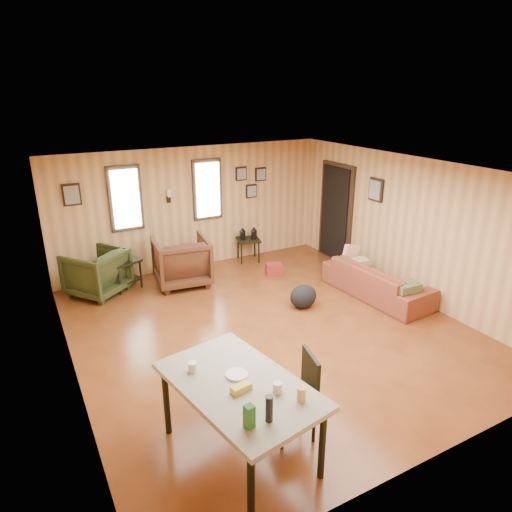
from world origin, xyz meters
The scene contains 11 objects.
room centered at (0.17, 0.27, 1.21)m, with size 5.54×6.04×2.44m.
sofa centered at (2.23, 0.10, 0.39)m, with size 1.99×0.58×0.78m, color brown.
recliner_brown centered at (-0.56, 2.23, 0.49)m, with size 0.95×0.89×0.98m, color #472515.
recliner_green centered at (-2.02, 2.53, 0.45)m, with size 0.87×0.82×0.90m, color #2A3317.
end_table centered at (-1.55, 2.54, 0.38)m, with size 0.66×0.64×0.67m.
side_table centered at (1.08, 2.72, 0.50)m, with size 0.56×0.56×0.73m.
cooler centered at (1.16, 1.79, 0.11)m, with size 0.37×0.32×0.22m.
backpack centered at (0.86, 0.34, 0.20)m, with size 0.51×0.42×0.40m.
sofa_pillows centered at (2.20, 0.06, 0.50)m, with size 0.49×1.70×0.35m.
dining_table centered at (-1.50, -2.05, 0.76)m, with size 1.26×1.79×1.08m.
dining_chair centered at (-0.82, -2.06, 0.53)m, with size 0.51×0.51×0.94m.
Camera 1 is at (-3.08, -5.28, 3.46)m, focal length 32.00 mm.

